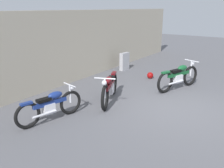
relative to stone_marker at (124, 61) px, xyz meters
name	(u,v)px	position (x,y,z in m)	size (l,w,h in m)	color
ground_plane	(175,108)	(-3.17, -3.76, -0.42)	(40.00, 40.00, 0.00)	#56565B
building_wall	(64,48)	(-3.17, 0.80, 0.99)	(18.00, 0.30, 2.82)	#B2A893
stone_marker	(124,61)	(0.00, 0.00, 0.00)	(0.53, 0.20, 0.84)	#9E9EA3
helmet	(150,75)	(-0.65, -1.70, -0.28)	(0.27, 0.27, 0.27)	maroon
motorcycle_maroon	(110,87)	(-3.83, -1.81, 0.06)	(2.07, 1.07, 0.99)	black
motorcycle_green	(179,76)	(-1.32, -3.17, 0.06)	(2.14, 0.93, 1.00)	black
motorcycle_blue	(51,106)	(-5.85, -1.32, 0.01)	(1.95, 0.65, 0.89)	black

